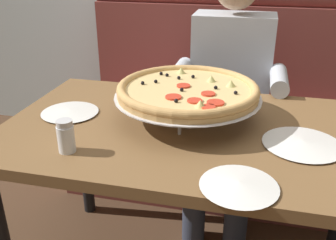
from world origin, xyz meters
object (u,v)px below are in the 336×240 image
(booth_bench, at_px, (219,116))
(pizza, at_px, (188,91))
(plate_near_left, at_px, (239,184))
(plate_far_side, at_px, (303,142))
(diner_main, at_px, (229,81))
(dining_table, at_px, (195,149))
(shaker_oregano, at_px, (66,138))
(plate_near_right, at_px, (70,111))
(patio_chair, at_px, (93,46))

(booth_bench, relative_size, pizza, 3.04)
(plate_near_left, bearing_deg, plate_far_side, 57.39)
(diner_main, bearing_deg, plate_near_left, -83.51)
(pizza, xyz_separation_m, plate_near_left, (0.22, -0.42, -0.10))
(booth_bench, xyz_separation_m, diner_main, (0.07, -0.27, 0.31))
(pizza, bearing_deg, dining_table, -59.29)
(pizza, height_order, shaker_oregano, pizza)
(plate_near_right, xyz_separation_m, patio_chair, (-0.72, 1.83, -0.22))
(pizza, height_order, plate_far_side, pizza)
(plate_near_left, distance_m, plate_far_side, 0.34)
(diner_main, height_order, plate_near_right, diner_main)
(dining_table, bearing_deg, plate_near_right, 178.50)
(dining_table, bearing_deg, plate_near_left, -62.83)
(dining_table, xyz_separation_m, plate_near_right, (-0.50, 0.01, 0.10))
(dining_table, distance_m, diner_main, 0.62)
(pizza, bearing_deg, booth_bench, 86.67)
(dining_table, relative_size, shaker_oregano, 13.07)
(pizza, xyz_separation_m, patio_chair, (-1.17, 1.76, -0.31))
(pizza, xyz_separation_m, shaker_oregano, (-0.32, -0.34, -0.06))
(diner_main, height_order, shaker_oregano, diner_main)
(booth_bench, distance_m, plate_near_left, 1.27)
(pizza, bearing_deg, patio_chair, 123.63)
(diner_main, bearing_deg, plate_near_right, -133.27)
(dining_table, xyz_separation_m, diner_main, (0.07, 0.61, 0.07))
(booth_bench, bearing_deg, patio_chair, 141.65)
(booth_bench, height_order, diner_main, diner_main)
(shaker_oregano, bearing_deg, plate_near_left, -8.00)
(plate_near_left, bearing_deg, patio_chair, 122.58)
(pizza, xyz_separation_m, plate_far_side, (0.41, -0.13, -0.10))
(booth_bench, relative_size, diner_main, 1.29)
(plate_near_right, bearing_deg, booth_bench, 60.10)
(pizza, relative_size, plate_near_left, 2.52)
(plate_near_right, distance_m, patio_chair, 1.98)
(diner_main, height_order, plate_near_left, diner_main)
(plate_near_right, bearing_deg, plate_near_left, -27.68)
(plate_near_left, relative_size, patio_chair, 0.25)
(diner_main, relative_size, pizza, 2.36)
(shaker_oregano, height_order, patio_chair, patio_chair)
(diner_main, distance_m, plate_near_right, 0.82)
(plate_near_right, bearing_deg, dining_table, -1.50)
(diner_main, xyz_separation_m, plate_far_side, (0.29, -0.66, 0.03))
(pizza, relative_size, patio_chair, 0.63)
(booth_bench, height_order, dining_table, booth_bench)
(booth_bench, distance_m, plate_far_side, 1.05)
(pizza, relative_size, shaker_oregano, 5.08)
(pizza, bearing_deg, shaker_oregano, -133.11)
(patio_chair, bearing_deg, booth_bench, -38.35)
(pizza, height_order, patio_chair, pizza)
(diner_main, relative_size, plate_near_left, 5.95)
(dining_table, height_order, plate_near_left, plate_near_left)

